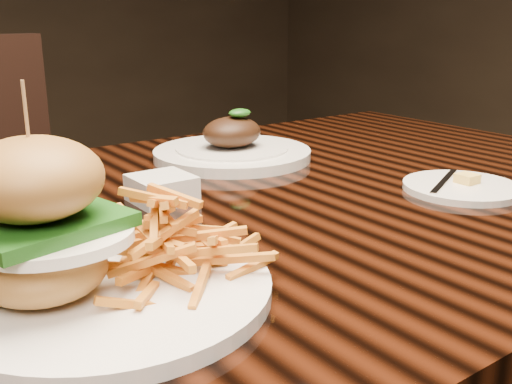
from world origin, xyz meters
TOP-DOWN VIEW (x-y plane):
  - dining_table at (0.00, 0.00)m, footprint 1.60×0.90m
  - burger_plate at (-0.21, -0.18)m, footprint 0.30×0.30m
  - side_saucer at (0.36, -0.16)m, footprint 0.17×0.17m
  - ramekin at (-0.03, 0.06)m, footprint 0.10×0.10m
  - far_dish at (0.19, 0.21)m, footprint 0.28×0.28m

SIDE VIEW (x-z plane):
  - dining_table at x=0.00m, z-range 0.30..1.05m
  - side_saucer at x=0.36m, z-range 0.74..0.77m
  - far_dish at x=0.19m, z-range 0.72..0.81m
  - ramekin at x=-0.03m, z-range 0.75..0.79m
  - burger_plate at x=-0.21m, z-range 0.70..0.90m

